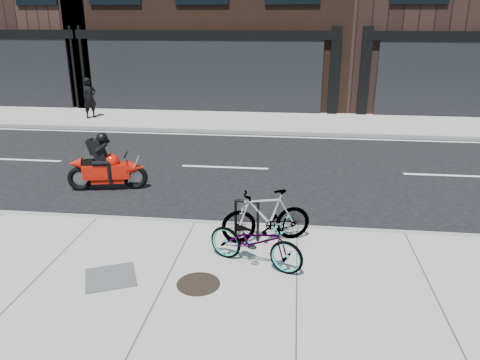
# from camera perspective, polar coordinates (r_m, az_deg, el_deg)

# --- Properties ---
(ground) EXTENTS (120.00, 120.00, 0.00)m
(ground) POSITION_cam_1_polar(r_m,az_deg,el_deg) (11.11, -3.38, -1.59)
(ground) COLOR black
(ground) RESTS_ON ground
(sidewalk_near) EXTENTS (60.00, 6.00, 0.13)m
(sidewalk_near) POSITION_cam_1_polar(r_m,az_deg,el_deg) (6.77, -11.04, -16.21)
(sidewalk_near) COLOR gray
(sidewalk_near) RESTS_ON ground
(sidewalk_far) EXTENTS (60.00, 3.50, 0.13)m
(sidewalk_far) POSITION_cam_1_polar(r_m,az_deg,el_deg) (18.47, 0.81, 7.16)
(sidewalk_far) COLOR gray
(sidewalk_far) RESTS_ON ground
(bike_rack) EXTENTS (0.46, 0.11, 0.77)m
(bike_rack) POSITION_cam_1_polar(r_m,az_deg,el_deg) (8.36, 0.82, -4.50)
(bike_rack) COLOR black
(bike_rack) RESTS_ON sidewalk_near
(bicycle_front) EXTENTS (1.75, 1.13, 0.87)m
(bicycle_front) POSITION_cam_1_polar(r_m,az_deg,el_deg) (7.55, 1.90, -7.41)
(bicycle_front) COLOR gray
(bicycle_front) RESTS_ON sidewalk_near
(bicycle_rear) EXTENTS (1.67, 0.89, 0.97)m
(bicycle_rear) POSITION_cam_1_polar(r_m,az_deg,el_deg) (8.33, 3.19, -4.41)
(bicycle_rear) COLOR gray
(bicycle_rear) RESTS_ON sidewalk_near
(motorcycle) EXTENTS (1.88, 0.67, 1.42)m
(motorcycle) POSITION_cam_1_polar(r_m,az_deg,el_deg) (11.57, -15.54, 1.59)
(motorcycle) COLOR black
(motorcycle) RESTS_ON ground
(pedestrian) EXTENTS (0.63, 0.69, 1.58)m
(pedestrian) POSITION_cam_1_polar(r_m,az_deg,el_deg) (19.60, -17.86, 9.49)
(pedestrian) COLOR black
(pedestrian) RESTS_ON sidewalk_far
(manhole_cover) EXTENTS (0.80, 0.80, 0.02)m
(manhole_cover) POSITION_cam_1_polar(r_m,az_deg,el_deg) (7.27, -5.09, -12.49)
(manhole_cover) COLOR black
(manhole_cover) RESTS_ON sidewalk_near
(utility_grate) EXTENTS (0.99, 0.99, 0.02)m
(utility_grate) POSITION_cam_1_polar(r_m,az_deg,el_deg) (7.67, -15.50, -11.35)
(utility_grate) COLOR #464649
(utility_grate) RESTS_ON sidewalk_near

